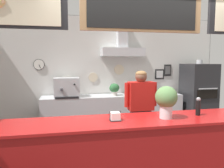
% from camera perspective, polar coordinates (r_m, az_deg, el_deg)
% --- Properties ---
extents(back_wall_assembly, '(5.71, 2.84, 2.77)m').
position_cam_1_polar(back_wall_assembly, '(5.47, -1.09, 3.54)').
color(back_wall_assembly, gray).
rests_on(back_wall_assembly, ground_plane).
extents(service_counter, '(4.31, 0.68, 1.02)m').
position_cam_1_polar(service_counter, '(3.00, 9.33, -17.91)').
color(service_counter, maroon).
rests_on(service_counter, ground_plane).
extents(back_prep_counter, '(3.27, 0.59, 0.90)m').
position_cam_1_polar(back_prep_counter, '(5.45, 0.24, -7.58)').
color(back_prep_counter, silver).
rests_on(back_prep_counter, ground_plane).
extents(pizza_oven, '(0.67, 0.75, 1.73)m').
position_cam_1_polar(pizza_oven, '(5.98, 20.66, -3.10)').
color(pizza_oven, '#232326').
rests_on(pizza_oven, ground_plane).
extents(shop_worker, '(0.60, 0.22, 1.54)m').
position_cam_1_polar(shop_worker, '(4.14, 7.15, -6.54)').
color(shop_worker, '#232328').
rests_on(shop_worker, ground_plane).
extents(espresso_machine, '(0.55, 0.47, 0.43)m').
position_cam_1_polar(espresso_machine, '(5.19, -11.25, -0.88)').
color(espresso_machine, silver).
rests_on(espresso_machine, back_prep_counter).
extents(potted_sage, '(0.23, 0.23, 0.25)m').
position_cam_1_polar(potted_sage, '(5.60, 8.27, -1.09)').
color(potted_sage, beige).
rests_on(potted_sage, back_prep_counter).
extents(potted_oregano, '(0.23, 0.23, 0.28)m').
position_cam_1_polar(potted_oregano, '(5.31, 0.58, -1.13)').
color(potted_oregano, beige).
rests_on(potted_oregano, back_prep_counter).
extents(pepper_grinder, '(0.06, 0.06, 0.23)m').
position_cam_1_polar(pepper_grinder, '(3.13, 20.68, -5.24)').
color(pepper_grinder, black).
rests_on(pepper_grinder, service_counter).
extents(napkin_holder, '(0.13, 0.12, 0.11)m').
position_cam_1_polar(napkin_holder, '(2.70, 0.78, -8.15)').
color(napkin_holder, '#262628').
rests_on(napkin_holder, service_counter).
extents(basil_vase, '(0.27, 0.27, 0.39)m').
position_cam_1_polar(basil_vase, '(2.83, 13.36, -3.96)').
color(basil_vase, silver).
rests_on(basil_vase, service_counter).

